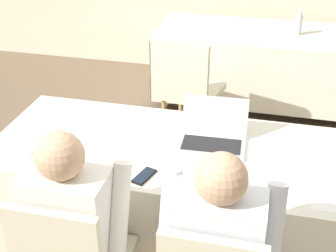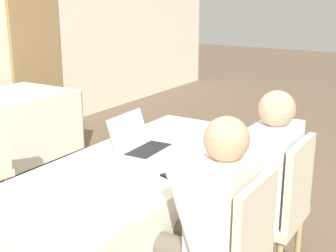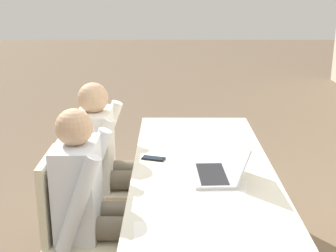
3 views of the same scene
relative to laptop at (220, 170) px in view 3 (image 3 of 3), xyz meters
The scene contains 10 objects.
conference_table_near 0.29m from the laptop, 154.40° to the right, with size 2.03×0.84×0.72m.
laptop is the anchor object (origin of this frame).
cell_phone 0.48m from the laptop, 125.44° to the right, with size 0.10×0.16×0.01m.
paper_beside_laptop 0.68m from the laptop, 26.08° to the right, with size 0.23×0.31×0.00m.
paper_centre_table 0.95m from the laptop, behind, with size 0.30×0.35×0.00m.
paper_left_edge 0.14m from the laptop, ahead, with size 0.26×0.33×0.00m.
chair_near_left 0.99m from the laptop, 121.34° to the right, with size 0.44×0.44×0.90m.
chair_near_right 0.87m from the laptop, 80.24° to the right, with size 0.44×0.44×0.90m.
person_checkered_shirt 0.87m from the laptop, 124.90° to the right, with size 0.50×0.52×1.16m.
person_white_shirt 0.73m from the laptop, 78.85° to the right, with size 0.50×0.52×1.16m.
Camera 3 is at (2.64, -0.20, 1.80)m, focal length 50.00 mm.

